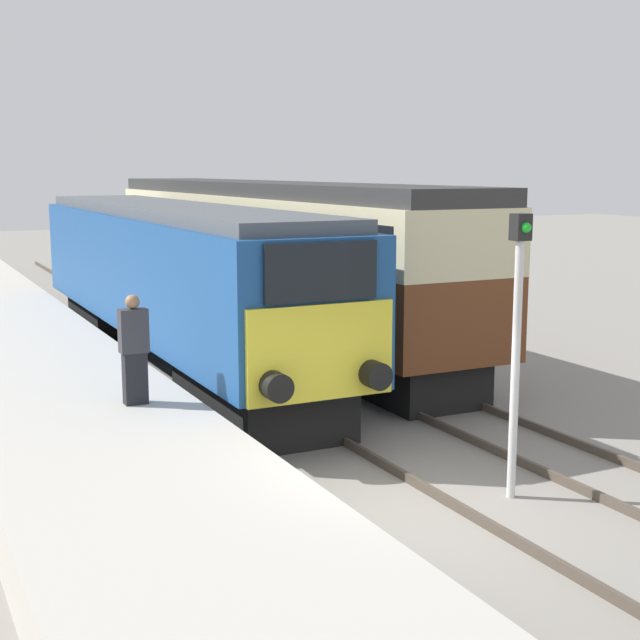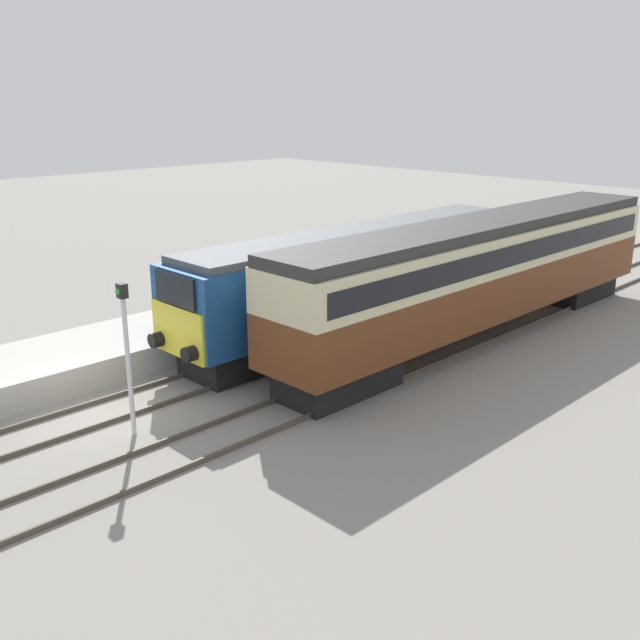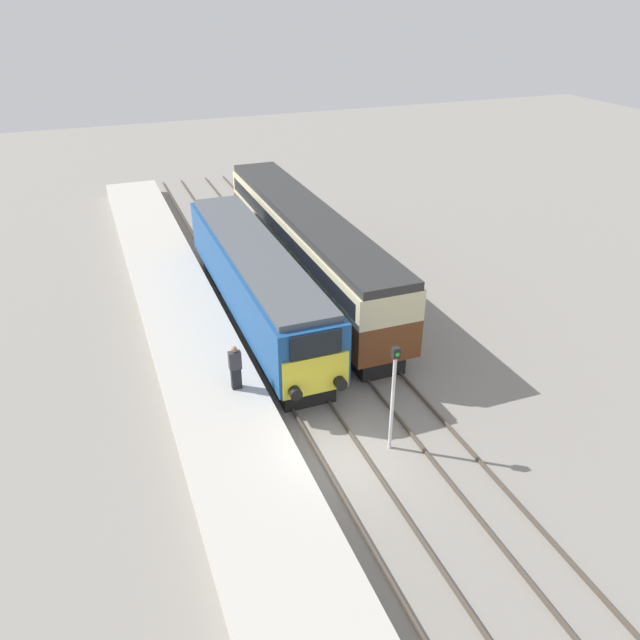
{
  "view_description": "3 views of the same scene",
  "coord_description": "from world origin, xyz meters",
  "px_view_note": "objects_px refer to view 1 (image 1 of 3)",
  "views": [
    {
      "loc": [
        -5.99,
        -9.44,
        4.55
      ],
      "look_at": [
        0.0,
        2.63,
        2.25
      ],
      "focal_mm": 50.0,
      "sensor_mm": 36.0,
      "label": 1
    },
    {
      "loc": [
        16.66,
        -8.07,
        8.17
      ],
      "look_at": [
        1.7,
        6.63,
        1.6
      ],
      "focal_mm": 40.0,
      "sensor_mm": 36.0,
      "label": 2
    },
    {
      "loc": [
        -6.43,
        -14.6,
        13.91
      ],
      "look_at": [
        1.7,
        6.63,
        1.6
      ],
      "focal_mm": 35.0,
      "sensor_mm": 36.0,
      "label": 3
    }
  ],
  "objects_px": {
    "person_on_platform": "(134,350)",
    "passenger_carriage": "(264,243)",
    "signal_post": "(517,332)",
    "locomotive": "(171,275)"
  },
  "relations": [
    {
      "from": "person_on_platform",
      "to": "passenger_carriage",
      "type": "bearing_deg",
      "value": 56.14
    },
    {
      "from": "locomotive",
      "to": "person_on_platform",
      "type": "distance_m",
      "value": 6.75
    },
    {
      "from": "passenger_carriage",
      "to": "signal_post",
      "type": "xyz_separation_m",
      "value": [
        -1.7,
        -12.92,
        -0.19
      ]
    },
    {
      "from": "locomotive",
      "to": "passenger_carriage",
      "type": "bearing_deg",
      "value": 37.18
    },
    {
      "from": "locomotive",
      "to": "person_on_platform",
      "type": "height_order",
      "value": "locomotive"
    },
    {
      "from": "passenger_carriage",
      "to": "signal_post",
      "type": "height_order",
      "value": "passenger_carriage"
    },
    {
      "from": "locomotive",
      "to": "signal_post",
      "type": "distance_m",
      "value": 10.48
    },
    {
      "from": "locomotive",
      "to": "passenger_carriage",
      "type": "xyz_separation_m",
      "value": [
        3.4,
        2.58,
        0.42
      ]
    },
    {
      "from": "passenger_carriage",
      "to": "signal_post",
      "type": "bearing_deg",
      "value": -97.5
    },
    {
      "from": "person_on_platform",
      "to": "signal_post",
      "type": "xyz_separation_m",
      "value": [
        4.22,
        -4.09,
        0.61
      ]
    }
  ]
}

